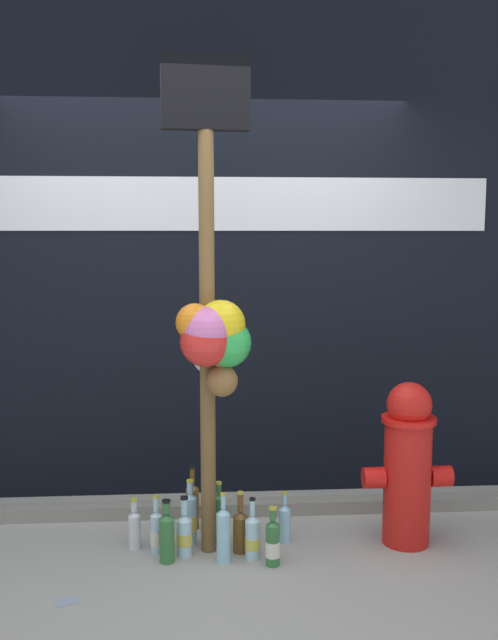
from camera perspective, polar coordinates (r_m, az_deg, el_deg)
ground_plane at (r=3.59m, az=-3.20°, el=-20.94°), size 14.00×14.00×0.00m
building_wall at (r=4.51m, az=-3.59°, el=7.48°), size 10.00×0.21×3.43m
curb_strip at (r=4.37m, az=-3.36°, el=-15.03°), size 8.00×0.12×0.08m
memorial_post at (r=3.53m, az=-3.06°, el=0.94°), size 0.45×0.49×2.55m
fire_hydrant at (r=3.96m, az=12.77°, el=-11.25°), size 0.48×0.29×0.89m
bottle_0 at (r=3.76m, az=-2.10°, el=-17.00°), size 0.07×0.07×0.37m
bottle_1 at (r=3.79m, az=-6.70°, el=-17.00°), size 0.08×0.08×0.33m
bottle_2 at (r=3.88m, az=-0.70°, el=-16.64°), size 0.08×0.08×0.33m
bottle_3 at (r=3.99m, az=-2.46°, el=-15.73°), size 0.07×0.07×0.34m
bottle_4 at (r=3.75m, az=1.94°, el=-17.63°), size 0.07×0.07×0.31m
bottle_5 at (r=3.82m, az=0.28°, el=-17.20°), size 0.08×0.08×0.33m
bottle_6 at (r=3.91m, az=-7.54°, el=-16.68°), size 0.06×0.06×0.31m
bottle_7 at (r=3.97m, az=-9.29°, el=-16.31°), size 0.07×0.07×0.28m
bottle_8 at (r=3.85m, az=-5.26°, el=-16.92°), size 0.08×0.08×0.32m
bottle_9 at (r=4.00m, az=2.91°, el=-16.08°), size 0.07×0.07×0.28m
bottle_10 at (r=3.96m, az=-4.79°, el=-15.77°), size 0.07×0.07×0.37m
bottle_11 at (r=4.16m, az=-4.61°, el=-14.69°), size 0.07×0.07×0.37m
litter_2 at (r=3.58m, az=-14.52°, el=-21.24°), size 0.12×0.10×0.01m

